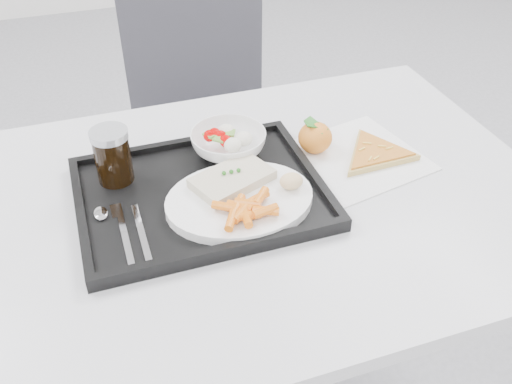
{
  "coord_description": "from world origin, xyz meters",
  "views": [
    {
      "loc": [
        -0.23,
        -0.5,
        1.42
      ],
      "look_at": [
        0.03,
        0.28,
        0.77
      ],
      "focal_mm": 40.0,
      "sensor_mm": 36.0,
      "label": 1
    }
  ],
  "objects_px": {
    "tray": "(201,195)",
    "tangerine": "(315,137)",
    "table": "(237,226)",
    "chair": "(205,112)",
    "dinner_plate": "(240,200)",
    "cola_glass": "(112,155)",
    "pizza_slice": "(376,153)",
    "salad_bowl": "(228,143)"
  },
  "relations": [
    {
      "from": "pizza_slice",
      "to": "cola_glass",
      "type": "bearing_deg",
      "value": 171.65
    },
    {
      "from": "table",
      "to": "pizza_slice",
      "type": "distance_m",
      "value": 0.32
    },
    {
      "from": "pizza_slice",
      "to": "chair",
      "type": "bearing_deg",
      "value": 107.1
    },
    {
      "from": "chair",
      "to": "dinner_plate",
      "type": "relative_size",
      "value": 3.44
    },
    {
      "from": "table",
      "to": "salad_bowl",
      "type": "relative_size",
      "value": 7.89
    },
    {
      "from": "chair",
      "to": "tangerine",
      "type": "relative_size",
      "value": 11.84
    },
    {
      "from": "table",
      "to": "salad_bowl",
      "type": "height_order",
      "value": "salad_bowl"
    },
    {
      "from": "table",
      "to": "tangerine",
      "type": "bearing_deg",
      "value": 26.22
    },
    {
      "from": "table",
      "to": "chair",
      "type": "height_order",
      "value": "chair"
    },
    {
      "from": "dinner_plate",
      "to": "pizza_slice",
      "type": "xyz_separation_m",
      "value": [
        0.32,
        0.07,
        -0.01
      ]
    },
    {
      "from": "salad_bowl",
      "to": "tangerine",
      "type": "height_order",
      "value": "tangerine"
    },
    {
      "from": "salad_bowl",
      "to": "pizza_slice",
      "type": "distance_m",
      "value": 0.3
    },
    {
      "from": "salad_bowl",
      "to": "cola_glass",
      "type": "bearing_deg",
      "value": -175.58
    },
    {
      "from": "chair",
      "to": "cola_glass",
      "type": "relative_size",
      "value": 8.61
    },
    {
      "from": "salad_bowl",
      "to": "cola_glass",
      "type": "xyz_separation_m",
      "value": [
        -0.23,
        -0.02,
        0.03
      ]
    },
    {
      "from": "salad_bowl",
      "to": "tangerine",
      "type": "distance_m",
      "value": 0.18
    },
    {
      "from": "chair",
      "to": "pizza_slice",
      "type": "xyz_separation_m",
      "value": [
        0.2,
        -0.65,
        0.22
      ]
    },
    {
      "from": "table",
      "to": "chair",
      "type": "bearing_deg",
      "value": 80.93
    },
    {
      "from": "salad_bowl",
      "to": "cola_glass",
      "type": "relative_size",
      "value": 1.41
    },
    {
      "from": "tray",
      "to": "tangerine",
      "type": "xyz_separation_m",
      "value": [
        0.26,
        0.08,
        0.03
      ]
    },
    {
      "from": "tangerine",
      "to": "tray",
      "type": "bearing_deg",
      "value": -164.03
    },
    {
      "from": "dinner_plate",
      "to": "cola_glass",
      "type": "bearing_deg",
      "value": 143.34
    },
    {
      "from": "tray",
      "to": "tangerine",
      "type": "relative_size",
      "value": 5.73
    },
    {
      "from": "salad_bowl",
      "to": "tangerine",
      "type": "relative_size",
      "value": 1.94
    },
    {
      "from": "salad_bowl",
      "to": "dinner_plate",
      "type": "bearing_deg",
      "value": -100.0
    },
    {
      "from": "table",
      "to": "tray",
      "type": "relative_size",
      "value": 2.67
    },
    {
      "from": "tangerine",
      "to": "table",
      "type": "bearing_deg",
      "value": -153.78
    },
    {
      "from": "cola_glass",
      "to": "tangerine",
      "type": "relative_size",
      "value": 1.38
    },
    {
      "from": "chair",
      "to": "table",
      "type": "bearing_deg",
      "value": -99.07
    },
    {
      "from": "tray",
      "to": "table",
      "type": "bearing_deg",
      "value": -20.45
    },
    {
      "from": "tangerine",
      "to": "pizza_slice",
      "type": "height_order",
      "value": "tangerine"
    },
    {
      "from": "cola_glass",
      "to": "chair",
      "type": "bearing_deg",
      "value": 61.4
    },
    {
      "from": "chair",
      "to": "dinner_plate",
      "type": "bearing_deg",
      "value": -99.0
    },
    {
      "from": "cola_glass",
      "to": "tangerine",
      "type": "distance_m",
      "value": 0.41
    },
    {
      "from": "chair",
      "to": "tray",
      "type": "relative_size",
      "value": 2.07
    },
    {
      "from": "chair",
      "to": "salad_bowl",
      "type": "relative_size",
      "value": 6.11
    },
    {
      "from": "chair",
      "to": "cola_glass",
      "type": "height_order",
      "value": "chair"
    },
    {
      "from": "table",
      "to": "cola_glass",
      "type": "bearing_deg",
      "value": 150.77
    },
    {
      "from": "table",
      "to": "salad_bowl",
      "type": "xyz_separation_m",
      "value": [
        0.02,
        0.13,
        0.11
      ]
    },
    {
      "from": "table",
      "to": "salad_bowl",
      "type": "bearing_deg",
      "value": 79.36
    },
    {
      "from": "tray",
      "to": "salad_bowl",
      "type": "height_order",
      "value": "salad_bowl"
    },
    {
      "from": "dinner_plate",
      "to": "cola_glass",
      "type": "height_order",
      "value": "cola_glass"
    }
  ]
}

